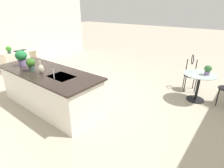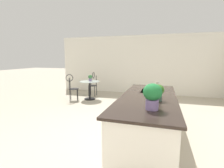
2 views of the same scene
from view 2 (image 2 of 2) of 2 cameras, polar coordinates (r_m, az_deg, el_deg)
The scene contains 11 objects.
ground_plane at distance 4.08m, azimuth -0.10°, elevation -15.17°, with size 40.00×40.00×0.00m, color #B2A893.
wall_left_window at distance 7.90m, azimuth 9.07°, elevation 6.57°, with size 0.12×7.80×2.70m, color silver.
kitchen_island at distance 3.48m, azimuth 12.17°, elevation -11.47°, with size 2.80×1.06×0.92m.
bistro_table at distance 6.74m, azimuth -7.73°, elevation -1.54°, with size 0.80×0.80×0.74m.
chair_near_window at distance 6.67m, azimuth -13.60°, elevation -0.72°, with size 0.50×0.52×1.04m.
chair_by_island at distance 7.38m, azimuth -6.60°, elevation 0.40°, with size 0.50×0.41×1.04m.
sink_faucet at distance 3.86m, azimuth 15.81°, elevation -0.88°, with size 0.02×0.02×0.22m, color #B2B5BA.
potted_plant_on_table at distance 6.81m, azimuth -7.52°, elevation 2.26°, with size 0.17×0.17×0.24m.
potted_plant_counter_far at distance 2.46m, azimuth 13.77°, elevation -3.62°, with size 0.27×0.27×0.39m.
potted_plant_counter_near at distance 3.01m, azimuth 15.63°, elevation -2.49°, with size 0.21×0.21×0.29m.
vase_on_counter at distance 3.37m, azimuth 15.24°, elevation -2.26°, with size 0.13×0.13×0.29m.
Camera 2 is at (3.55, 1.09, 1.67)m, focal length 26.47 mm.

